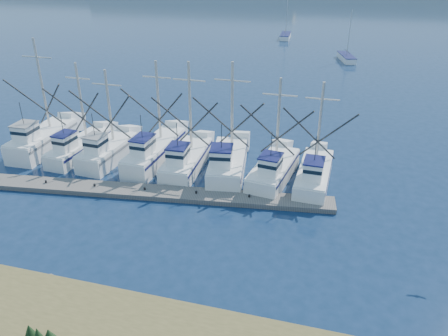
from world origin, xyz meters
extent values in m
plane|color=#0D223D|center=(0.00, 0.00, 0.00)|extent=(500.00, 500.00, 0.00)
cube|color=#67625C|center=(-9.74, 6.59, 0.19)|extent=(28.52, 5.53, 0.38)
cube|color=white|center=(-22.19, 11.66, 0.87)|extent=(2.85, 7.70, 1.74)
cube|color=white|center=(-22.19, 9.70, 2.49)|extent=(1.60, 1.90, 1.50)
cylinder|color=#B7B2A8|center=(-22.19, 12.96, 5.85)|extent=(0.22, 0.22, 8.22)
cube|color=white|center=(-18.35, 11.57, 0.64)|extent=(2.66, 7.61, 1.27)
cube|color=white|center=(-18.35, 9.66, 2.02)|extent=(1.37, 1.91, 1.50)
cylinder|color=#B7B2A8|center=(-18.35, 12.85, 4.70)|extent=(0.22, 0.22, 6.85)
cube|color=white|center=(-15.25, 11.11, 0.75)|extent=(2.86, 6.70, 1.51)
cube|color=white|center=(-15.25, 9.43, 2.26)|extent=(1.52, 1.69, 1.50)
cylinder|color=#B7B2A8|center=(-15.25, 12.23, 4.69)|extent=(0.22, 0.22, 6.36)
cube|color=white|center=(-11.23, 12.10, 0.80)|extent=(2.64, 8.61, 1.61)
cube|color=white|center=(-11.23, 9.92, 2.36)|extent=(1.41, 2.13, 1.50)
cylinder|color=#B7B2A8|center=(-11.23, 13.56, 5.08)|extent=(0.22, 0.22, 6.94)
cube|color=white|center=(-8.10, 11.57, 0.66)|extent=(2.78, 7.56, 1.33)
cube|color=white|center=(-8.10, 9.66, 2.08)|extent=(1.52, 1.87, 1.50)
cylinder|color=#B7B2A8|center=(-8.10, 12.85, 5.08)|extent=(0.22, 0.22, 7.51)
cube|color=white|center=(-4.51, 11.61, 0.80)|extent=(3.84, 7.88, 1.59)
cube|color=white|center=(-4.51, 9.68, 2.34)|extent=(1.84, 2.06, 1.50)
cylinder|color=#B7B2A8|center=(-4.51, 12.90, 5.31)|extent=(0.22, 0.22, 7.43)
cube|color=white|center=(-0.67, 11.39, 0.71)|extent=(3.41, 7.38, 1.43)
cube|color=white|center=(-0.67, 9.57, 2.18)|extent=(1.65, 1.91, 1.50)
cylinder|color=#B7B2A8|center=(-0.67, 12.60, 4.77)|extent=(0.22, 0.22, 6.68)
cube|color=white|center=(2.53, 11.55, 0.71)|extent=(2.57, 7.49, 1.42)
cube|color=white|center=(2.53, 9.65, 2.17)|extent=(1.41, 1.85, 1.50)
cylinder|color=#B7B2A8|center=(2.53, 12.82, 4.69)|extent=(0.22, 0.22, 6.55)
cube|color=white|center=(4.14, 56.24, 0.45)|extent=(3.31, 6.49, 0.90)
cylinder|color=#B7B2A8|center=(4.14, 56.54, 4.50)|extent=(0.12, 0.12, 7.20)
cube|color=white|center=(-8.50, 73.44, 0.45)|extent=(2.18, 6.33, 0.90)
cylinder|color=#B7B2A8|center=(-8.50, 73.74, 4.50)|extent=(0.12, 0.12, 7.20)
camera|label=1|loc=(3.70, -19.71, 16.83)|focal=35.00mm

